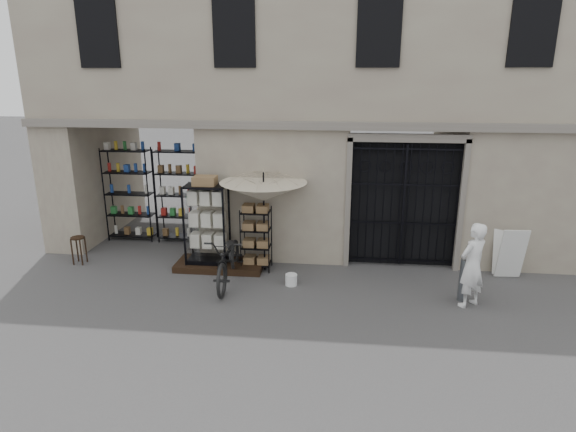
# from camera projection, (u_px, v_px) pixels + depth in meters

# --- Properties ---
(ground) EXTENTS (80.00, 80.00, 0.00)m
(ground) POSITION_uv_depth(u_px,v_px,m) (321.00, 303.00, 9.44)
(ground) COLOR #242428
(ground) RESTS_ON ground
(main_building) EXTENTS (14.00, 4.00, 9.00)m
(main_building) POSITION_uv_depth(u_px,v_px,m) (331.00, 67.00, 11.98)
(main_building) COLOR gray
(main_building) RESTS_ON ground
(shop_recess) EXTENTS (3.00, 1.70, 3.00)m
(shop_recess) POSITION_uv_depth(u_px,v_px,m) (149.00, 190.00, 12.15)
(shop_recess) COLOR black
(shop_recess) RESTS_ON ground
(shop_shelving) EXTENTS (2.70, 0.50, 2.50)m
(shop_shelving) POSITION_uv_depth(u_px,v_px,m) (155.00, 195.00, 12.71)
(shop_shelving) COLOR black
(shop_shelving) RESTS_ON ground
(iron_gate) EXTENTS (2.50, 0.21, 3.00)m
(iron_gate) POSITION_uv_depth(u_px,v_px,m) (403.00, 202.00, 11.01)
(iron_gate) COLOR black
(iron_gate) RESTS_ON ground
(step_platform) EXTENTS (2.00, 0.90, 0.15)m
(step_platform) POSITION_uv_depth(u_px,v_px,m) (220.00, 265.00, 11.15)
(step_platform) COLOR black
(step_platform) RESTS_ON ground
(display_cabinet) EXTENTS (1.03, 0.80, 1.96)m
(display_cabinet) POSITION_uv_depth(u_px,v_px,m) (207.00, 228.00, 10.91)
(display_cabinet) COLOR black
(display_cabinet) RESTS_ON step_platform
(wire_rack) EXTENTS (0.71, 0.57, 1.46)m
(wire_rack) POSITION_uv_depth(u_px,v_px,m) (256.00, 240.00, 10.91)
(wire_rack) COLOR black
(wire_rack) RESTS_ON ground
(market_umbrella) EXTENTS (1.81, 1.84, 2.73)m
(market_umbrella) POSITION_uv_depth(u_px,v_px,m) (264.00, 186.00, 10.51)
(market_umbrella) COLOR black
(market_umbrella) RESTS_ON ground
(white_bucket) EXTENTS (0.30, 0.30, 0.24)m
(white_bucket) POSITION_uv_depth(u_px,v_px,m) (291.00, 280.00, 10.22)
(white_bucket) COLOR white
(white_bucket) RESTS_ON ground
(bicycle) EXTENTS (0.78, 1.14, 2.13)m
(bicycle) POSITION_uv_depth(u_px,v_px,m) (230.00, 283.00, 10.36)
(bicycle) COLOR black
(bicycle) RESTS_ON ground
(wooden_stool) EXTENTS (0.39, 0.39, 0.66)m
(wooden_stool) POSITION_uv_depth(u_px,v_px,m) (79.00, 250.00, 11.34)
(wooden_stool) COLOR black
(wooden_stool) RESTS_ON ground
(steel_bollard) EXTENTS (0.19, 0.19, 0.87)m
(steel_bollard) POSITION_uv_depth(u_px,v_px,m) (463.00, 280.00, 9.44)
(steel_bollard) COLOR slate
(steel_bollard) RESTS_ON ground
(shopkeeper) EXTENTS (1.49, 1.71, 0.40)m
(shopkeeper) POSITION_uv_depth(u_px,v_px,m) (467.00, 305.00, 9.36)
(shopkeeper) COLOR white
(shopkeeper) RESTS_ON ground
(easel_sign) EXTENTS (0.57, 0.65, 1.16)m
(easel_sign) POSITION_uv_depth(u_px,v_px,m) (509.00, 251.00, 10.53)
(easel_sign) COLOR silver
(easel_sign) RESTS_ON ground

